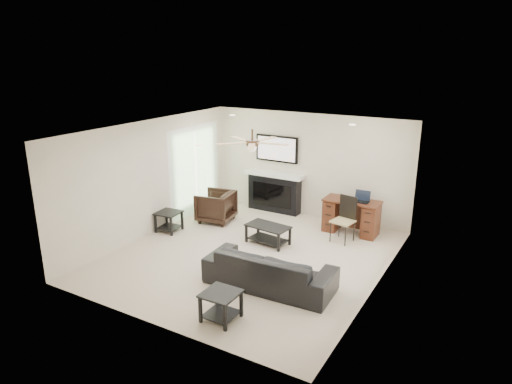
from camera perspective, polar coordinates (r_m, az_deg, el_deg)
room_shell at (r=8.50m, az=0.55°, el=2.31°), size 5.50×5.54×2.52m
sofa at (r=7.86m, az=1.70°, el=-9.63°), size 2.25×0.97×0.65m
armchair at (r=10.80m, az=-5.04°, el=-1.81°), size 0.92×0.90×0.73m
coffee_table at (r=9.58m, az=1.50°, el=-5.33°), size 0.95×0.60×0.40m
end_table_near at (r=7.04m, az=-4.40°, el=-14.03°), size 0.52×0.52×0.45m
end_table_left at (r=10.39m, az=-10.83°, el=-3.65°), size 0.54×0.54×0.45m
fireplace_unit at (r=11.28m, az=2.30°, el=2.22°), size 1.52×0.34×1.91m
desk at (r=10.28m, az=11.81°, el=-3.03°), size 1.22×0.56×0.76m
desk_chair at (r=9.75m, az=10.81°, el=-3.43°), size 0.50×0.51×0.97m
laptop at (r=10.05m, az=13.02°, el=-0.60°), size 0.33×0.24×0.23m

